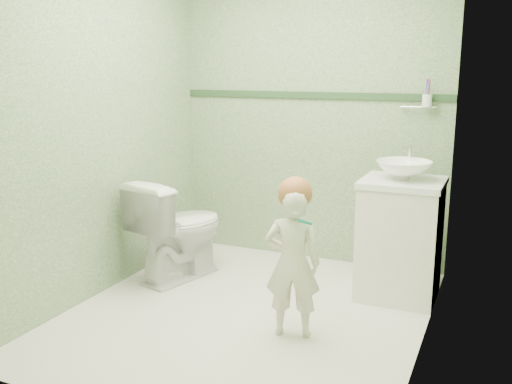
% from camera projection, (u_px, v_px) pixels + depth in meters
% --- Properties ---
extents(ground, '(2.50, 2.50, 0.00)m').
position_uv_depth(ground, '(247.00, 313.00, 3.72)').
color(ground, silver).
rests_on(ground, ground).
extents(room_shell, '(2.50, 2.54, 2.40)m').
position_uv_depth(room_shell, '(246.00, 129.00, 3.47)').
color(room_shell, '#688D64').
rests_on(room_shell, ground).
extents(trim_stripe, '(2.20, 0.02, 0.05)m').
position_uv_depth(trim_stripe, '(311.00, 95.00, 4.54)').
color(trim_stripe, '#284728').
rests_on(trim_stripe, room_shell).
extents(vanity, '(0.52, 0.50, 0.80)m').
position_uv_depth(vanity, '(400.00, 241.00, 3.93)').
color(vanity, silver).
rests_on(vanity, ground).
extents(counter, '(0.54, 0.52, 0.04)m').
position_uv_depth(counter, '(403.00, 182.00, 3.85)').
color(counter, white).
rests_on(counter, vanity).
extents(basin, '(0.37, 0.37, 0.13)m').
position_uv_depth(basin, '(404.00, 170.00, 3.83)').
color(basin, white).
rests_on(basin, counter).
extents(faucet, '(0.03, 0.13, 0.18)m').
position_uv_depth(faucet, '(409.00, 154.00, 3.98)').
color(faucet, silver).
rests_on(faucet, counter).
extents(cup_holder, '(0.26, 0.07, 0.21)m').
position_uv_depth(cup_holder, '(426.00, 101.00, 4.14)').
color(cup_holder, silver).
rests_on(cup_holder, room_shell).
extents(toilet, '(0.61, 0.84, 0.77)m').
position_uv_depth(toilet, '(179.00, 228.00, 4.29)').
color(toilet, white).
rests_on(toilet, ground).
extents(toddler, '(0.37, 0.29, 0.90)m').
position_uv_depth(toddler, '(293.00, 263.00, 3.34)').
color(toddler, beige).
rests_on(toddler, ground).
extents(hair_cap, '(0.20, 0.20, 0.20)m').
position_uv_depth(hair_cap, '(295.00, 194.00, 3.28)').
color(hair_cap, '#A05B33').
rests_on(hair_cap, toddler).
extents(teal_toothbrush, '(0.11, 0.14, 0.08)m').
position_uv_depth(teal_toothbrush, '(304.00, 221.00, 3.15)').
color(teal_toothbrush, '#007C5F').
rests_on(teal_toothbrush, toddler).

